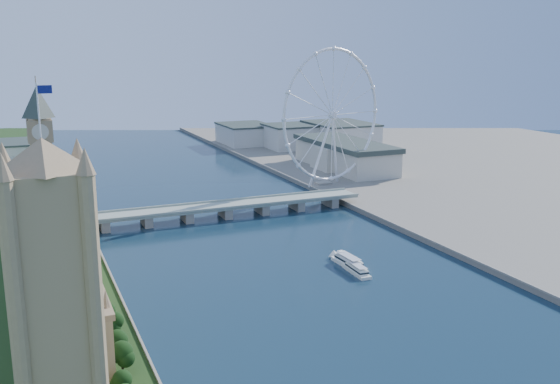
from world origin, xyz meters
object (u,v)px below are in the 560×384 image
tour_boat_near (348,266)px  tour_boat_far (357,273)px  london_eye (332,116)px  victoria_tower (53,280)px

tour_boat_near → tour_boat_far: bearing=-99.7°
london_eye → tour_boat_near: 220.57m
victoria_tower → london_eye: london_eye is taller
london_eye → tour_boat_near: size_ratio=3.96×
victoria_tower → london_eye: (254.98, 300.08, 13.03)m
victoria_tower → tour_boat_near: size_ratio=3.57×
tour_boat_near → tour_boat_far: (-1.67, -12.64, 0.00)m
victoria_tower → london_eye: bearing=49.6°
victoria_tower → tour_boat_far: 199.17m
victoria_tower → tour_boat_near: 206.95m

